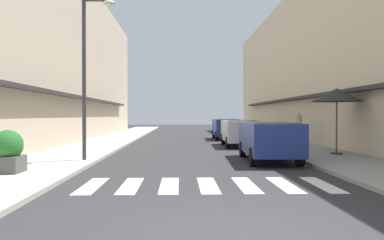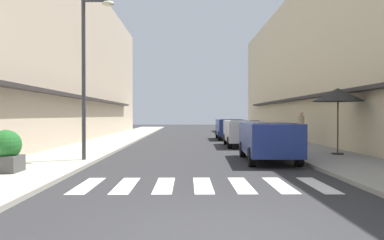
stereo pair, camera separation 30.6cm
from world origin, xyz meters
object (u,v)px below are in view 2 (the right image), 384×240
Objects in this scene: pedestrian_walking_near at (301,128)px; cafe_umbrella at (338,95)px; parked_car_far at (229,127)px; planter_corner at (6,151)px; parked_car_near at (268,137)px; parked_car_mid at (242,130)px; street_lamp at (88,61)px.

cafe_umbrella is at bearing -99.14° from pedestrian_walking_near.
parked_car_far is 3.36× the size of planter_corner.
parked_car_far is at bearing 90.00° from parked_car_near.
planter_corner is at bearing -129.00° from parked_car_mid.
cafe_umbrella reaches higher than pedestrian_walking_near.
pedestrian_walking_near is at bearing 33.09° from street_lamp.
pedestrian_walking_near is (3.07, -6.93, 0.16)m from parked_car_far.
pedestrian_walking_near is (-0.14, 4.58, -1.49)m from cafe_umbrella.
parked_car_far is at bearing 63.22° from planter_corner.
parked_car_mid is 0.73× the size of street_lamp.
parked_car_mid is at bearing 51.00° from planter_corner.
street_lamp reaches higher than parked_car_far.
cafe_umbrella is at bearing -59.18° from parked_car_mid.
parked_car_far is at bearing 90.00° from parked_car_mid.
parked_car_far is at bearing 105.57° from cafe_umbrella.
cafe_umbrella is 4.81m from pedestrian_walking_near.
parked_car_mid is 1.07× the size of parked_car_far.
parked_car_mid is 13.04m from planter_corner.
parked_car_near is 12.94m from parked_car_far.
parked_car_far is (0.00, 12.94, -0.00)m from parked_car_near.
parked_car_near is 0.76× the size of street_lamp.
planter_corner is (-11.41, -4.76, -1.85)m from cafe_umbrella.
cafe_umbrella is (9.84, 1.75, -1.13)m from street_lamp.
cafe_umbrella is 1.51× the size of pedestrian_walking_near.
parked_car_near is at bearing -90.00° from parked_car_mid.
parked_car_near is at bearing -90.00° from parked_car_far.
parked_car_mid is 10.13m from street_lamp.
cafe_umbrella is at bearing 10.09° from street_lamp.
pedestrian_walking_near is at bearing -14.55° from parked_car_mid.
street_lamp is 4.92× the size of planter_corner.
cafe_umbrella reaches higher than planter_corner.
street_lamp is at bearing 62.49° from planter_corner.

